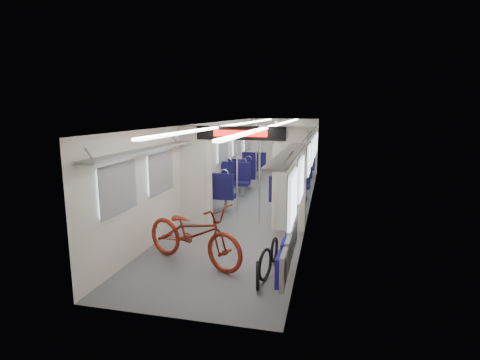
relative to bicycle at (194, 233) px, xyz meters
The scene contains 14 objects.
carriage 4.13m from the bicycle, 85.37° to the left, with size 12.00×12.02×2.31m.
bicycle is the anchor object (origin of this frame).
flip_bench 1.72m from the bicycle, 13.10° to the right, with size 0.12×2.07×0.47m.
bike_hoop_a 1.49m from the bicycle, 29.25° to the right, with size 0.44×0.44×0.05m, color black.
bike_hoop_b 1.41m from the bicycle, 15.90° to the right, with size 0.53×0.53×0.05m, color black.
bike_hoop_c 1.46m from the bicycle, 15.81° to the left, with size 0.45×0.45×0.05m, color black.
seat_bay_near_left 4.44m from the bicycle, 97.91° to the left, with size 0.95×2.28×1.16m.
seat_bay_near_right 4.57m from the bicycle, 74.02° to the left, with size 0.94×2.20×1.14m.
seat_bay_far_left 7.42m from the bicycle, 94.72° to the left, with size 0.94×2.23×1.15m.
seat_bay_far_right 8.10m from the bicycle, 81.05° to the left, with size 0.91×2.08×1.10m.
stanchion_near_left 2.99m from the bicycle, 88.85° to the left, with size 0.04×0.04×2.30m, color silver.
stanchion_near_right 2.75m from the bicycle, 75.32° to the left, with size 0.04×0.04×2.30m, color silver.
stanchion_far_left 6.16m from the bicycle, 90.70° to the left, with size 0.04×0.04×2.30m, color silver.
stanchion_far_right 5.87m from the bicycle, 84.17° to the left, with size 0.04×0.04×2.30m, color silver.
Camera 1 is at (1.89, -10.11, 2.65)m, focal length 28.00 mm.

